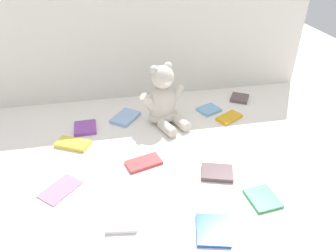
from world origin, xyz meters
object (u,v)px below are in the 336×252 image
(book_case_0, at_px, (60,189))
(book_case_8, at_px, (217,173))
(book_case_3, at_px, (125,117))
(book_case_11, at_px, (239,98))
(book_case_2, at_px, (85,128))
(book_case_5, at_px, (209,110))
(teddy_bear, at_px, (163,101))
(book_case_1, at_px, (229,118))
(book_case_4, at_px, (122,224))
(book_case_9, at_px, (213,230))
(book_case_6, at_px, (263,198))
(book_case_10, at_px, (73,144))
(book_case_7, at_px, (144,163))

(book_case_0, xyz_separation_m, book_case_8, (0.56, -0.03, 0.00))
(book_case_3, bearing_deg, book_case_11, -134.51)
(book_case_11, bearing_deg, book_case_0, -118.63)
(book_case_2, bearing_deg, book_case_5, -176.67)
(teddy_bear, relative_size, book_case_1, 2.28)
(book_case_4, relative_size, book_case_9, 0.80)
(book_case_9, bearing_deg, book_case_3, -60.12)
(book_case_2, xyz_separation_m, book_case_5, (0.59, 0.05, -0.00))
(book_case_2, distance_m, book_case_11, 0.80)
(teddy_bear, bearing_deg, book_case_9, -109.44)
(teddy_bear, relative_size, book_case_8, 2.42)
(book_case_6, bearing_deg, book_case_10, -40.21)
(book_case_0, relative_size, book_case_3, 1.01)
(book_case_8, relative_size, book_case_10, 0.83)
(book_case_3, relative_size, book_case_4, 1.43)
(book_case_11, bearing_deg, book_case_6, -74.82)
(book_case_2, xyz_separation_m, book_case_6, (0.59, -0.55, -0.00))
(teddy_bear, height_order, book_case_1, teddy_bear)
(book_case_1, distance_m, book_case_2, 0.67)
(book_case_0, bearing_deg, book_case_1, -112.69)
(book_case_7, xyz_separation_m, book_case_11, (0.56, 0.42, 0.00))
(book_case_5, relative_size, book_case_10, 0.71)
(book_case_6, distance_m, book_case_11, 0.71)
(book_case_3, height_order, book_case_10, same)
(book_case_5, bearing_deg, book_case_7, 108.77)
(book_case_4, bearing_deg, book_case_2, -160.09)
(book_case_8, bearing_deg, book_case_4, 132.25)
(book_case_0, relative_size, book_case_1, 1.12)
(book_case_7, bearing_deg, book_case_3, 171.20)
(book_case_2, distance_m, book_case_8, 0.63)
(book_case_11, bearing_deg, book_case_3, -141.43)
(book_case_9, distance_m, book_case_10, 0.68)
(book_case_5, bearing_deg, book_case_6, 155.82)
(book_case_7, xyz_separation_m, book_case_10, (-0.27, 0.17, 0.00))
(book_case_2, xyz_separation_m, book_case_4, (0.12, -0.57, -0.00))
(book_case_0, height_order, book_case_5, book_case_5)
(book_case_2, xyz_separation_m, book_case_10, (-0.05, -0.12, 0.00))
(teddy_bear, xyz_separation_m, book_case_4, (-0.24, -0.57, -0.10))
(book_case_2, height_order, book_case_10, book_case_10)
(book_case_4, distance_m, book_case_11, 0.97)
(book_case_4, bearing_deg, teddy_bear, 165.41)
(book_case_1, relative_size, book_case_2, 1.12)
(book_case_10, relative_size, book_case_11, 1.46)
(book_case_9, bearing_deg, book_case_7, -51.75)
(book_case_9, height_order, book_case_11, book_case_11)
(teddy_bear, distance_m, book_case_2, 0.37)
(book_case_10, bearing_deg, book_case_9, 66.62)
(teddy_bear, xyz_separation_m, book_case_2, (-0.36, -0.00, -0.10))
(book_case_3, xyz_separation_m, book_case_7, (0.04, -0.34, -0.00))
(book_case_4, height_order, book_case_7, same)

